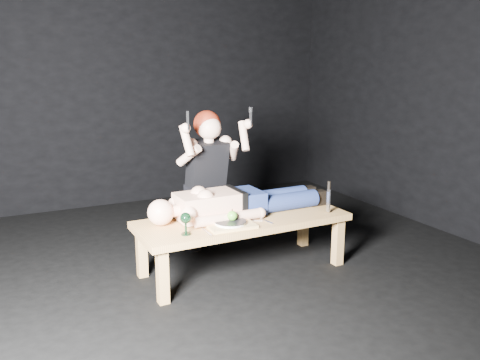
{
  "coord_description": "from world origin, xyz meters",
  "views": [
    {
      "loc": [
        -1.46,
        -3.38,
        1.65
      ],
      "look_at": [
        0.23,
        0.08,
        0.75
      ],
      "focal_mm": 37.15,
      "sensor_mm": 36.0,
      "label": 1
    }
  ],
  "objects_px": {
    "serving_tray": "(230,225)",
    "goblet": "(186,224)",
    "table": "(243,244)",
    "lying_man": "(242,198)",
    "carving_knife": "(329,197)",
    "kneeling_woman": "(203,179)"
  },
  "relations": [
    {
      "from": "lying_man",
      "to": "carving_knife",
      "type": "height_order",
      "value": "carving_knife"
    },
    {
      "from": "table",
      "to": "lying_man",
      "type": "height_order",
      "value": "lying_man"
    },
    {
      "from": "serving_tray",
      "to": "goblet",
      "type": "height_order",
      "value": "goblet"
    },
    {
      "from": "serving_tray",
      "to": "goblet",
      "type": "relative_size",
      "value": 2.15
    },
    {
      "from": "kneeling_woman",
      "to": "serving_tray",
      "type": "relative_size",
      "value": 3.66
    },
    {
      "from": "table",
      "to": "lying_man",
      "type": "distance_m",
      "value": 0.37
    },
    {
      "from": "serving_tray",
      "to": "carving_knife",
      "type": "relative_size",
      "value": 1.33
    },
    {
      "from": "kneeling_woman",
      "to": "goblet",
      "type": "distance_m",
      "value": 0.89
    },
    {
      "from": "goblet",
      "to": "carving_knife",
      "type": "distance_m",
      "value": 1.24
    },
    {
      "from": "kneeling_woman",
      "to": "carving_knife",
      "type": "height_order",
      "value": "kneeling_woman"
    },
    {
      "from": "table",
      "to": "lying_man",
      "type": "bearing_deg",
      "value": 64.71
    },
    {
      "from": "serving_tray",
      "to": "goblet",
      "type": "bearing_deg",
      "value": -175.66
    },
    {
      "from": "lying_man",
      "to": "carving_knife",
      "type": "xyz_separation_m",
      "value": [
        0.65,
        -0.3,
        0.01
      ]
    },
    {
      "from": "table",
      "to": "kneeling_woman",
      "type": "height_order",
      "value": "kneeling_woman"
    },
    {
      "from": "lying_man",
      "to": "serving_tray",
      "type": "xyz_separation_m",
      "value": [
        -0.23,
        -0.26,
        -0.12
      ]
    },
    {
      "from": "kneeling_woman",
      "to": "goblet",
      "type": "xyz_separation_m",
      "value": [
        -0.45,
        -0.76,
        -0.12
      ]
    },
    {
      "from": "lying_man",
      "to": "carving_knife",
      "type": "bearing_deg",
      "value": -26.04
    },
    {
      "from": "table",
      "to": "goblet",
      "type": "height_order",
      "value": "goblet"
    },
    {
      "from": "lying_man",
      "to": "serving_tray",
      "type": "relative_size",
      "value": 4.65
    },
    {
      "from": "kneeling_woman",
      "to": "lying_man",
      "type": "bearing_deg",
      "value": -75.72
    },
    {
      "from": "kneeling_woman",
      "to": "serving_tray",
      "type": "xyz_separation_m",
      "value": [
        -0.08,
        -0.73,
        -0.19
      ]
    },
    {
      "from": "table",
      "to": "carving_knife",
      "type": "height_order",
      "value": "carving_knife"
    }
  ]
}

